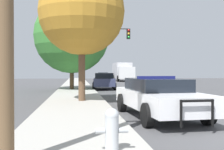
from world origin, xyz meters
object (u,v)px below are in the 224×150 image
at_px(box_truck, 123,71).
at_px(tree_sidewalk_near, 82,12).
at_px(traffic_light, 102,44).
at_px(tree_sidewalk_mid, 72,36).
at_px(police_car, 158,96).
at_px(car_background_midblock, 104,81).
at_px(fire_hydrant, 112,128).
at_px(car_background_distant, 103,76).

distance_m(box_truck, tree_sidewalk_near, 31.59).
distance_m(traffic_light, tree_sidewalk_mid, 2.83).
relative_size(police_car, car_background_midblock, 1.33).
bearing_deg(traffic_light, fire_hydrant, -94.49).
xyz_separation_m(car_background_distant, box_truck, (3.12, -1.67, 0.87)).
xyz_separation_m(car_background_distant, tree_sidewalk_mid, (-4.70, -23.09, 3.78)).
bearing_deg(fire_hydrant, box_truck, 80.33).
bearing_deg(box_truck, tree_sidewalk_mid, 69.16).
height_order(police_car, box_truck, box_truck).
distance_m(traffic_light, box_truck, 21.17).
relative_size(fire_hydrant, box_truck, 0.11).
relative_size(car_background_distant, box_truck, 0.58).
bearing_deg(tree_sidewalk_near, police_car, -60.75).
bearing_deg(car_background_midblock, car_background_distant, 89.03).
bearing_deg(car_background_distant, traffic_light, -93.09).
relative_size(box_truck, tree_sidewalk_mid, 0.97).
bearing_deg(car_background_distant, tree_sidewalk_near, -94.71).
distance_m(fire_hydrant, car_background_distant, 41.47).
distance_m(fire_hydrant, car_background_midblock, 19.64).
xyz_separation_m(police_car, tree_sidewalk_near, (-2.59, 4.63, 3.83)).
xyz_separation_m(traffic_light, box_truck, (5.24, 20.38, -2.34)).
relative_size(fire_hydrant, car_background_distant, 0.19).
bearing_deg(box_truck, car_background_midblock, 75.18).
bearing_deg(box_truck, tree_sidewalk_near, 76.06).
relative_size(car_background_midblock, box_truck, 0.57).
bearing_deg(car_background_distant, box_truck, -25.78).
distance_m(police_car, traffic_light, 15.23).
relative_size(car_background_distant, tree_sidewalk_mid, 0.57).
bearing_deg(police_car, traffic_light, -91.26).
height_order(traffic_light, car_background_distant, traffic_light).
relative_size(police_car, tree_sidewalk_near, 0.83).
relative_size(police_car, fire_hydrant, 6.87).
bearing_deg(tree_sidewalk_mid, police_car, -76.78).
bearing_deg(police_car, tree_sidewalk_mid, -80.65).
height_order(car_background_midblock, box_truck, box_truck).
height_order(fire_hydrant, traffic_light, traffic_light).
distance_m(police_car, car_background_midblock, 15.18).
bearing_deg(tree_sidewalk_near, box_truck, 76.85).
distance_m(car_background_distant, car_background_midblock, 21.83).
bearing_deg(tree_sidewalk_near, fire_hydrant, -87.47).
distance_m(fire_hydrant, traffic_light, 19.62).
height_order(traffic_light, tree_sidewalk_mid, tree_sidewalk_mid).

